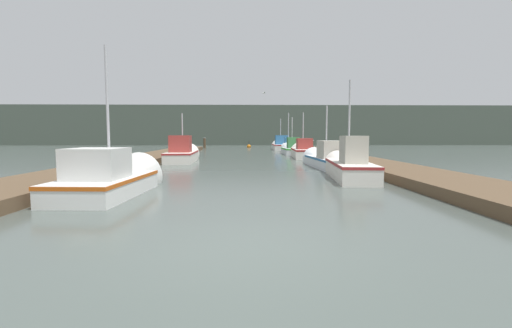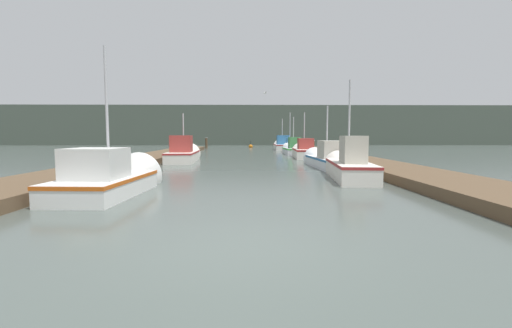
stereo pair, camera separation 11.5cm
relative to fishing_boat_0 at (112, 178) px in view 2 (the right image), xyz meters
The scene contains 17 objects.
ground_plane 6.60m from the fishing_boat_0, 52.34° to the right, with size 200.00×200.00×0.00m.
dock_left 11.12m from the fishing_boat_0, 104.04° to the left, with size 2.85×40.00×0.35m.
dock_right 15.23m from the fishing_boat_0, 45.12° to the left, with size 2.85×40.00×0.35m.
distant_shore_ridge 54.79m from the fishing_boat_0, 85.78° to the left, with size 120.00×16.00×6.67m.
fishing_boat_0 is the anchor object (origin of this frame).
fishing_boat_1 9.03m from the fishing_boat_0, 23.80° to the left, with size 1.91×5.64×4.29m.
fishing_boat_2 11.81m from the fishing_boat_0, 44.77° to the left, with size 1.72×5.72×3.76m.
fishing_boat_3 12.68m from the fishing_boat_0, 91.01° to the left, with size 1.92×6.08×3.62m.
fishing_boat_4 18.31m from the fishing_boat_0, 62.64° to the left, with size 1.84×5.75×3.87m.
fishing_boat_5 22.32m from the fishing_boat_0, 68.66° to the left, with size 1.68×4.62×3.81m.
fishing_boat_6 26.56m from the fishing_boat_0, 71.69° to the left, with size 1.60×4.69×4.35m.
fishing_boat_7 31.04m from the fishing_boat_0, 75.11° to the left, with size 1.81×5.62×4.14m.
mooring_piling_0 20.38m from the fishing_boat_0, 62.27° to the left, with size 0.27×0.27×1.32m.
mooring_piling_1 33.61m from the fishing_boat_0, 92.41° to the left, with size 0.35×0.35×1.38m.
mooring_piling_2 23.61m from the fishing_boat_0, 67.13° to the left, with size 0.34×0.34×1.32m.
channel_buoy 36.83m from the fishing_boat_0, 83.31° to the left, with size 0.55×0.55×1.05m.
seagull_lead 20.05m from the fishing_boat_0, 73.67° to the left, with size 0.31×0.56×0.12m.
Camera 2 is at (0.18, -5.20, 1.78)m, focal length 24.00 mm.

